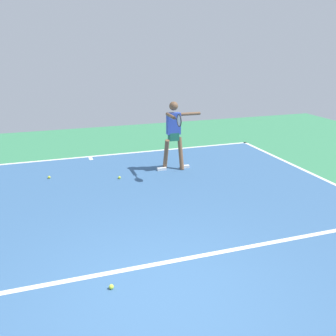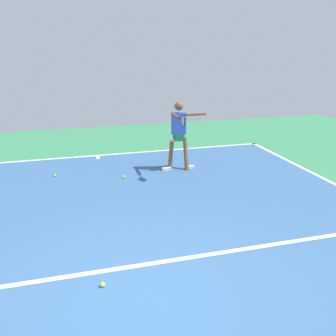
{
  "view_description": "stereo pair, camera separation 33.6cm",
  "coord_description": "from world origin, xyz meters",
  "px_view_note": "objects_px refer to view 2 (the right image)",
  "views": [
    {
      "loc": [
        1.15,
        3.86,
        3.11
      ],
      "look_at": [
        -0.97,
        -2.45,
        0.9
      ],
      "focal_mm": 39.56,
      "sensor_mm": 36.0,
      "label": 1
    },
    {
      "loc": [
        0.83,
        3.96,
        3.11
      ],
      "look_at": [
        -0.97,
        -2.45,
        0.9
      ],
      "focal_mm": 39.56,
      "sensor_mm": 36.0,
      "label": 2
    }
  ],
  "objects_px": {
    "tennis_ball_centre_court": "(103,285)",
    "tennis_player": "(179,131)",
    "tennis_ball_near_player": "(124,177)",
    "tennis_ball_far_corner": "(55,175)"
  },
  "relations": [
    {
      "from": "tennis_ball_near_player",
      "to": "tennis_ball_far_corner",
      "type": "bearing_deg",
      "value": -19.31
    },
    {
      "from": "tennis_player",
      "to": "tennis_ball_centre_court",
      "type": "bearing_deg",
      "value": 61.95
    },
    {
      "from": "tennis_ball_near_player",
      "to": "tennis_ball_far_corner",
      "type": "height_order",
      "value": "same"
    },
    {
      "from": "tennis_player",
      "to": "tennis_ball_far_corner",
      "type": "distance_m",
      "value": 3.31
    },
    {
      "from": "tennis_ball_near_player",
      "to": "tennis_ball_far_corner",
      "type": "xyz_separation_m",
      "value": [
        1.63,
        -0.57,
        0.0
      ]
    },
    {
      "from": "tennis_ball_centre_court",
      "to": "tennis_player",
      "type": "bearing_deg",
      "value": -118.94
    },
    {
      "from": "tennis_ball_centre_court",
      "to": "tennis_ball_far_corner",
      "type": "distance_m",
      "value": 4.85
    },
    {
      "from": "tennis_ball_near_player",
      "to": "tennis_ball_centre_court",
      "type": "height_order",
      "value": "same"
    },
    {
      "from": "tennis_player",
      "to": "tennis_ball_centre_court",
      "type": "xyz_separation_m",
      "value": [
        2.48,
        4.49,
        -1.0
      ]
    },
    {
      "from": "tennis_ball_centre_court",
      "to": "tennis_ball_far_corner",
      "type": "height_order",
      "value": "same"
    }
  ]
}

